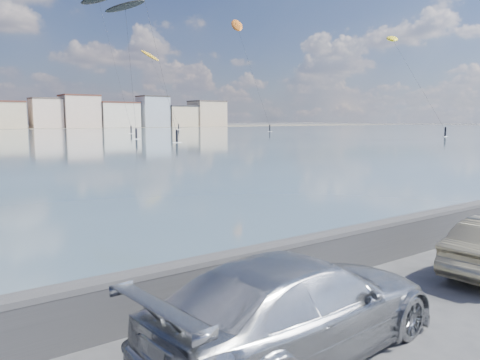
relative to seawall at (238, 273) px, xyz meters
The scene contains 8 objects.
ground 2.76m from the seawall, 90.00° to the right, with size 700.00×700.00×0.00m, color #333335.
seawall is the anchor object (origin of this frame).
car_silver 2.24m from the seawall, 101.41° to the right, with size 2.15×5.28×1.53m, color #A2A5A9.
kitesurfer_7 106.33m from the seawall, 34.87° to the left, with size 8.42×19.01×22.98m.
kitesurfer_10 125.11m from the seawall, 71.39° to the left, with size 8.69×19.54×35.73m.
kitesurfer_14 162.14m from the seawall, 65.13° to the left, with size 6.45×18.37×27.92m.
kitesurfer_15 134.54m from the seawall, 54.34° to the left, with size 7.48×16.78×33.63m.
kitesurfer_17 85.28m from the seawall, 68.67° to the left, with size 7.69×8.98×25.69m.
Camera 1 is at (-5.15, -4.46, 3.57)m, focal length 35.00 mm.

